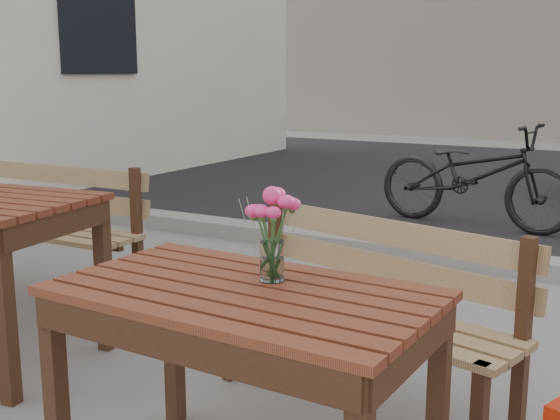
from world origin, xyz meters
The scene contains 6 objects.
street centered at (0.00, 5.06, 0.03)m, with size 30.00×8.12×0.12m.
main_table centered at (-0.23, -0.02, 0.58)m, with size 1.15×0.70×0.69m.
main_bench centered at (-0.13, 0.77, 0.48)m, with size 1.34×0.68×0.80m.
main_vase centered at (-0.19, 0.09, 0.88)m, with size 0.16×0.16×0.29m.
second_bench centered at (-2.34, 1.17, 0.50)m, with size 1.33×0.41×0.82m.
bicycle centered at (-0.61, 4.34, 0.45)m, with size 0.60×1.73×0.91m, color black.
Camera 1 is at (0.83, -1.71, 1.32)m, focal length 45.00 mm.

